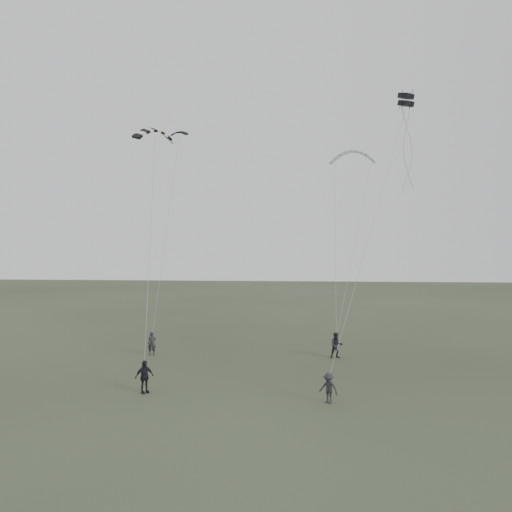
# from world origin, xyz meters

# --- Properties ---
(ground) EXTENTS (140.00, 140.00, 0.00)m
(ground) POSITION_xyz_m (0.00, 0.00, 0.00)
(ground) COLOR #333926
(ground) RESTS_ON ground
(flyer_left) EXTENTS (0.69, 0.54, 1.66)m
(flyer_left) POSITION_xyz_m (-6.33, 7.01, 0.83)
(flyer_left) COLOR #222328
(flyer_left) RESTS_ON ground
(flyer_right) EXTENTS (0.94, 0.78, 1.79)m
(flyer_right) POSITION_xyz_m (6.80, 7.04, 0.89)
(flyer_right) COLOR black
(flyer_right) RESTS_ON ground
(flyer_center) EXTENTS (1.07, 1.01, 1.77)m
(flyer_center) POSITION_xyz_m (-4.29, -1.66, 0.89)
(flyer_center) COLOR black
(flyer_center) RESTS_ON ground
(flyer_far) EXTENTS (1.14, 0.98, 1.53)m
(flyer_far) POSITION_xyz_m (5.53, -2.64, 0.77)
(flyer_far) COLOR #25252A
(flyer_far) RESTS_ON ground
(kite_dark_small) EXTENTS (1.54, 0.88, 0.61)m
(kite_dark_small) POSITION_xyz_m (-5.61, 12.97, 17.13)
(kite_dark_small) COLOR black
(kite_dark_small) RESTS_ON flyer_left
(kite_pale_large) EXTENTS (3.74, 1.40, 1.70)m
(kite_pale_large) POSITION_xyz_m (8.58, 13.20, 15.42)
(kite_pale_large) COLOR #A4A6A9
(kite_pale_large) RESTS_ON flyer_right
(kite_striped) EXTENTS (2.59, 2.59, 1.24)m
(kite_striped) POSITION_xyz_m (-4.64, 2.10, 14.93)
(kite_striped) COLOR black
(kite_striped) RESTS_ON flyer_center
(kite_box) EXTENTS (1.04, 1.07, 0.87)m
(kite_box) POSITION_xyz_m (10.34, 2.28, 16.52)
(kite_box) COLOR black
(kite_box) RESTS_ON flyer_far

